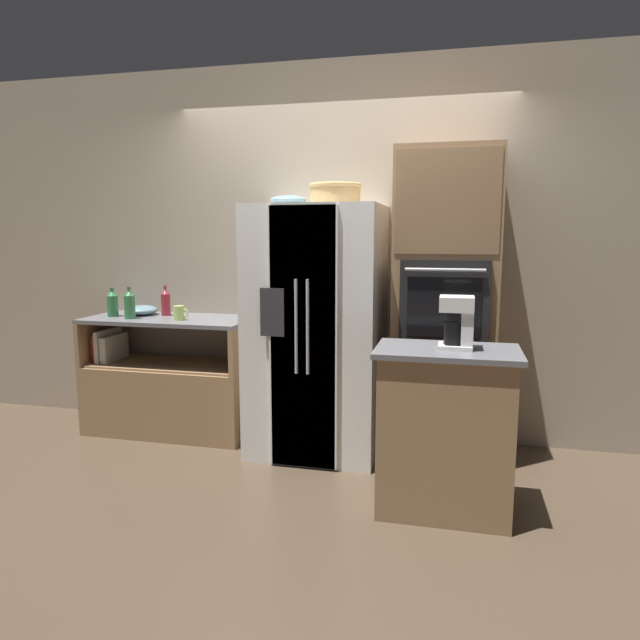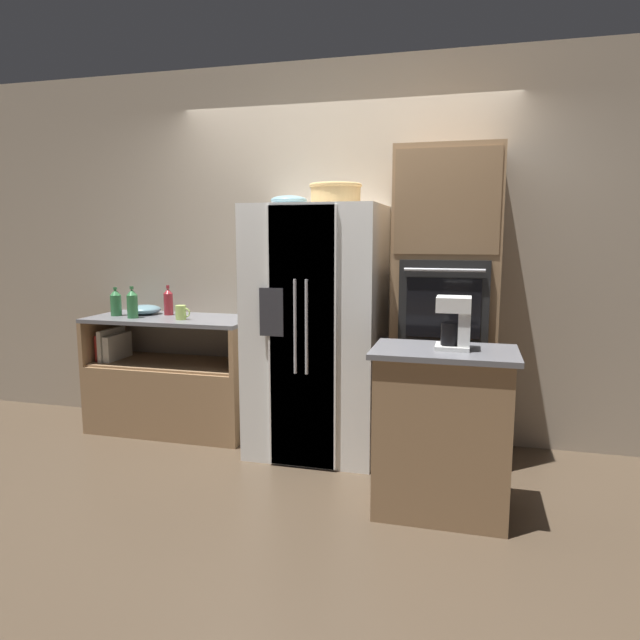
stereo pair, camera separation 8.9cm
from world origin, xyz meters
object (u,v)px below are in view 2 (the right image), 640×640
at_px(refrigerator, 317,330).
at_px(bottle_tall, 116,302).
at_px(bottle_short, 168,302).
at_px(fruit_bowl, 289,200).
at_px(coffee_maker, 457,321).
at_px(wall_oven, 445,307).
at_px(mixing_bowl, 144,310).
at_px(bottle_wide, 132,303).
at_px(mug, 181,313).
at_px(wicker_basket, 336,193).

bearing_deg(refrigerator, bottle_tall, 177.80).
relative_size(refrigerator, bottle_short, 7.33).
bearing_deg(fruit_bowl, coffee_maker, -33.20).
bearing_deg(wall_oven, refrigerator, -173.78).
distance_m(bottle_tall, mixing_bowl, 0.22).
xyz_separation_m(bottle_short, bottle_wide, (-0.18, -0.22, 0.01)).
distance_m(bottle_short, mixing_bowl, 0.22).
distance_m(wall_oven, bottle_tall, 2.54).
bearing_deg(bottle_short, mug, -42.70).
distance_m(bottle_short, coffee_maker, 2.44).
height_order(wall_oven, coffee_maker, wall_oven).
distance_m(refrigerator, bottle_tall, 1.67).
bearing_deg(bottle_tall, wall_oven, 0.71).
bearing_deg(coffee_maker, wicker_basket, 140.07).
height_order(bottle_tall, mug, bottle_tall).
height_order(mixing_bowl, coffee_maker, coffee_maker).
distance_m(bottle_short, bottle_wide, 0.29).
bearing_deg(coffee_maker, mixing_bowl, 159.34).
xyz_separation_m(refrigerator, fruit_bowl, (-0.22, 0.04, 0.90)).
distance_m(bottle_short, mug, 0.30).
bearing_deg(wall_oven, bottle_short, 177.01).
xyz_separation_m(wicker_basket, bottle_wide, (-1.60, 0.03, -0.80)).
bearing_deg(refrigerator, bottle_short, 170.79).
bearing_deg(bottle_wide, mug, 2.73).
bearing_deg(refrigerator, coffee_maker, -37.21).
bearing_deg(wall_oven, wicker_basket, -169.63).
bearing_deg(bottle_short, bottle_wide, -129.31).
height_order(refrigerator, fruit_bowl, fruit_bowl).
height_order(wall_oven, mixing_bowl, wall_oven).
xyz_separation_m(refrigerator, mug, (-1.06, 0.01, 0.09)).
xyz_separation_m(refrigerator, bottle_wide, (-1.46, -0.01, 0.15)).
bearing_deg(bottle_wide, fruit_bowl, 2.44).
bearing_deg(wall_oven, coffee_maker, -83.39).
bearing_deg(mug, wall_oven, 2.64).
relative_size(wall_oven, coffee_maker, 7.36).
bearing_deg(bottle_short, wicker_basket, -9.89).
distance_m(fruit_bowl, mixing_bowl, 1.53).
relative_size(wall_oven, wicker_basket, 5.95).
height_order(bottle_tall, bottle_short, bottle_short).
bearing_deg(mug, bottle_wide, -177.27).
xyz_separation_m(wicker_basket, coffee_maker, (0.83, -0.70, -0.73)).
relative_size(mug, coffee_maker, 0.41).
distance_m(wicker_basket, bottle_short, 1.65).
relative_size(bottle_wide, mug, 2.09).
bearing_deg(coffee_maker, bottle_short, 157.25).
bearing_deg(wall_oven, fruit_bowl, -177.09).
relative_size(wicker_basket, coffee_maker, 1.24).
relative_size(bottle_tall, mug, 1.93).
distance_m(wall_oven, bottle_short, 2.16).
bearing_deg(bottle_short, refrigerator, -9.21).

